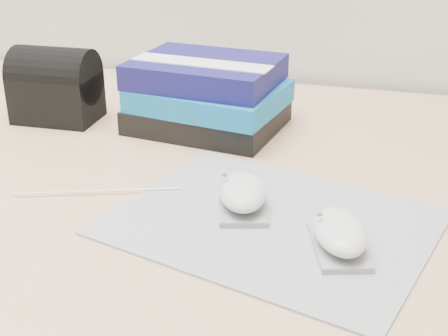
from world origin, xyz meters
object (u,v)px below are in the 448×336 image
(mouse_rear, at_px, (243,193))
(book_stack, at_px, (208,95))
(mouse_front, at_px, (340,234))
(desk, at_px, (283,289))
(pouch, at_px, (56,85))

(mouse_rear, distance_m, book_stack, 0.28)
(book_stack, bearing_deg, mouse_front, -52.80)
(desk, relative_size, book_stack, 6.53)
(pouch, bearing_deg, mouse_front, -30.35)
(mouse_rear, relative_size, book_stack, 0.45)
(mouse_front, relative_size, book_stack, 0.43)
(mouse_rear, distance_m, mouse_front, 0.13)
(desk, relative_size, mouse_front, 15.04)
(mouse_rear, bearing_deg, pouch, 148.78)
(mouse_rear, height_order, book_stack, book_stack)
(book_stack, bearing_deg, mouse_rear, -64.62)
(pouch, bearing_deg, mouse_rear, -31.22)
(book_stack, relative_size, pouch, 1.88)
(book_stack, distance_m, pouch, 0.25)
(mouse_front, bearing_deg, desk, 111.23)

